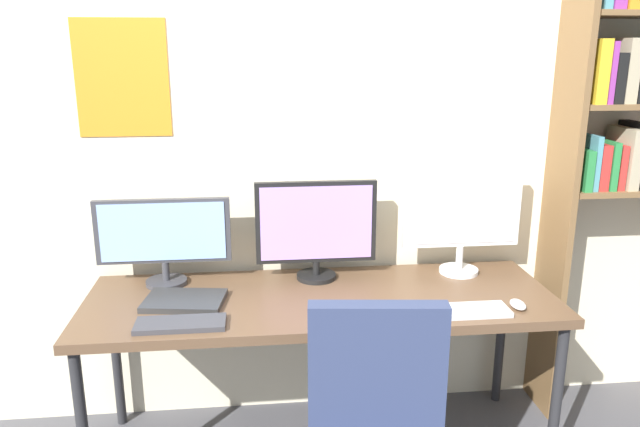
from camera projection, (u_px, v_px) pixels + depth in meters
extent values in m
cube|color=beige|center=(312.00, 149.00, 2.81)|extent=(4.38, 0.10, 2.60)
cube|color=orange|center=(122.00, 78.00, 2.59)|extent=(0.40, 0.01, 0.50)
cube|color=brown|center=(321.00, 301.00, 2.56)|extent=(1.98, 0.68, 0.04)
cylinder|color=#262628|center=(556.00, 402.00, 2.48)|extent=(0.04, 0.04, 0.70)
cylinder|color=#262628|center=(116.00, 357.00, 2.84)|extent=(0.04, 0.04, 0.70)
cylinder|color=#262628|center=(501.00, 337.00, 3.03)|extent=(0.04, 0.04, 0.70)
cube|color=brown|center=(558.00, 211.00, 2.82)|extent=(0.03, 0.28, 2.04)
cube|color=#287F3D|center=(578.00, 168.00, 2.76)|extent=(0.04, 0.22, 0.18)
cube|color=teal|center=(585.00, 161.00, 2.77)|extent=(0.03, 0.22, 0.25)
cube|color=red|center=(593.00, 165.00, 2.78)|extent=(0.05, 0.22, 0.21)
cube|color=#287F3D|center=(603.00, 163.00, 2.78)|extent=(0.03, 0.22, 0.22)
cube|color=red|center=(610.00, 164.00, 2.79)|extent=(0.03, 0.22, 0.20)
cube|color=tan|center=(623.00, 157.00, 2.78)|extent=(0.05, 0.22, 0.27)
cube|color=black|center=(634.00, 154.00, 2.79)|extent=(0.05, 0.22, 0.30)
cube|color=gold|center=(591.00, 71.00, 2.65)|extent=(0.05, 0.22, 0.27)
cube|color=#8C338C|center=(600.00, 72.00, 2.66)|extent=(0.02, 0.22, 0.26)
cube|color=black|center=(607.00, 78.00, 2.67)|extent=(0.04, 0.22, 0.22)
cube|color=tan|center=(620.00, 71.00, 2.67)|extent=(0.06, 0.22, 0.28)
cube|color=black|center=(630.00, 70.00, 2.68)|extent=(0.03, 0.22, 0.28)
cube|color=gold|center=(640.00, 70.00, 2.69)|extent=(0.05, 0.22, 0.28)
cube|color=navy|center=(377.00, 374.00, 1.93)|extent=(0.45, 0.12, 0.48)
cylinder|color=#38383D|center=(167.00, 282.00, 2.69)|extent=(0.18, 0.18, 0.02)
cylinder|color=#38383D|center=(166.00, 271.00, 2.67)|extent=(0.03, 0.03, 0.08)
cube|color=#38383D|center=(163.00, 231.00, 2.63)|extent=(0.58, 0.03, 0.29)
cube|color=#8CB2F2|center=(163.00, 232.00, 2.61)|extent=(0.54, 0.01, 0.26)
cylinder|color=black|center=(316.00, 276.00, 2.75)|extent=(0.18, 0.18, 0.02)
cylinder|color=black|center=(316.00, 268.00, 2.74)|extent=(0.03, 0.03, 0.06)
cube|color=black|center=(316.00, 222.00, 2.69)|extent=(0.54, 0.03, 0.37)
cube|color=#B28CE5|center=(316.00, 223.00, 2.68)|extent=(0.50, 0.01, 0.33)
cylinder|color=silver|center=(459.00, 270.00, 2.82)|extent=(0.18, 0.18, 0.02)
cylinder|color=silver|center=(459.00, 257.00, 2.81)|extent=(0.03, 0.03, 0.11)
cube|color=silver|center=(462.00, 206.00, 2.75)|extent=(0.54, 0.03, 0.38)
cube|color=white|center=(464.00, 207.00, 2.73)|extent=(0.50, 0.01, 0.34)
cube|color=#38383D|center=(181.00, 324.00, 2.27)|extent=(0.34, 0.13, 0.02)
cube|color=silver|center=(468.00, 311.00, 2.39)|extent=(0.33, 0.13, 0.02)
ellipsoid|color=silver|center=(384.00, 314.00, 2.35)|extent=(0.06, 0.10, 0.03)
ellipsoid|color=silver|center=(518.00, 305.00, 2.43)|extent=(0.06, 0.10, 0.03)
cube|color=#2D2D2D|center=(185.00, 301.00, 2.48)|extent=(0.35, 0.26, 0.02)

